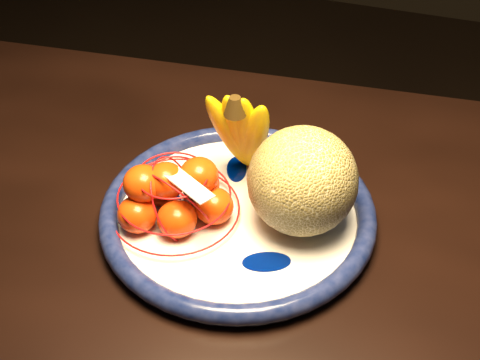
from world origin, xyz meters
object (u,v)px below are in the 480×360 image
(dining_table, at_px, (182,275))
(cantaloupe, at_px, (302,181))
(fruit_bowl, at_px, (238,214))
(banana_bunch, at_px, (242,129))
(mandarin_bag, at_px, (175,195))

(dining_table, xyz_separation_m, cantaloupe, (0.15, 0.07, 0.17))
(fruit_bowl, relative_size, banana_bunch, 2.18)
(cantaloupe, bearing_deg, fruit_bowl, -171.61)
(dining_table, distance_m, fruit_bowl, 0.13)
(cantaloupe, distance_m, banana_bunch, 0.12)
(cantaloupe, relative_size, banana_bunch, 0.83)
(fruit_bowl, xyz_separation_m, mandarin_bag, (-0.08, -0.03, 0.04))
(dining_table, relative_size, fruit_bowl, 3.97)
(fruit_bowl, relative_size, mandarin_bag, 1.69)
(dining_table, xyz_separation_m, fruit_bowl, (0.07, 0.06, 0.09))
(mandarin_bag, bearing_deg, banana_bunch, 58.83)
(fruit_bowl, bearing_deg, mandarin_bag, -160.40)
(fruit_bowl, height_order, banana_bunch, banana_bunch)
(dining_table, xyz_separation_m, banana_bunch, (0.05, 0.13, 0.19))
(dining_table, distance_m, mandarin_bag, 0.14)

